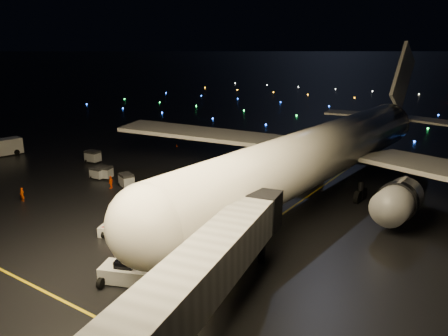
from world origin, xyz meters
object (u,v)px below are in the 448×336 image
at_px(airliner, 335,119).
at_px(baggage_cart_0, 126,180).
at_px(pushback_tug, 126,270).
at_px(crew_a, 22,195).
at_px(crew_c, 111,182).
at_px(baggage_cart_2, 98,173).
at_px(service_truck, 2,147).
at_px(baggage_cart_1, 104,172).
at_px(baggage_cart_3, 93,156).
at_px(belt_loader, 121,221).

relative_size(airliner, baggage_cart_0, 30.67).
xyz_separation_m(pushback_tug, crew_a, (-24.06, 6.05, -0.11)).
height_order(crew_c, baggage_cart_2, crew_c).
bearing_deg(crew_a, baggage_cart_2, 76.60).
distance_m(airliner, crew_c, 30.00).
bearing_deg(crew_c, crew_a, -48.80).
height_order(pushback_tug, baggage_cart_2, pushback_tug).
relative_size(crew_a, baggage_cart_0, 0.79).
distance_m(service_truck, baggage_cart_1, 24.62).
distance_m(baggage_cart_1, baggage_cart_3, 9.66).
bearing_deg(baggage_cart_3, crew_a, -70.55).
xyz_separation_m(belt_loader, baggage_cart_2, (-17.04, 11.49, -0.77)).
bearing_deg(pushback_tug, baggage_cart_3, 122.29).
height_order(belt_loader, baggage_cart_3, belt_loader).
height_order(pushback_tug, service_truck, service_truck).
distance_m(airliner, crew_a, 39.46).
bearing_deg(pushback_tug, airliner, 58.63).
distance_m(crew_a, crew_c, 10.68).
xyz_separation_m(service_truck, crew_c, (28.74, -1.89, -0.56)).
relative_size(belt_loader, baggage_cart_1, 3.15).
height_order(baggage_cart_0, baggage_cart_1, baggage_cart_0).
relative_size(crew_a, crew_c, 1.00).
xyz_separation_m(pushback_tug, baggage_cart_3, (-31.29, 22.83, -0.01)).
bearing_deg(service_truck, baggage_cart_2, 11.72).
height_order(crew_a, baggage_cart_3, baggage_cart_3).
xyz_separation_m(belt_loader, baggage_cart_0, (-10.96, 11.15, -0.67)).
bearing_deg(baggage_cart_1, service_truck, 166.21).
bearing_deg(crew_a, pushback_tug, -25.61).
height_order(pushback_tug, crew_a, pushback_tug).
xyz_separation_m(baggage_cart_1, baggage_cart_2, (-0.70, -0.61, -0.07)).
distance_m(baggage_cart_2, baggage_cart_3, 9.41).
bearing_deg(baggage_cart_2, crew_c, -26.03).
distance_m(service_truck, baggage_cart_3, 17.23).
bearing_deg(baggage_cart_3, pushback_tug, -39.97).
xyz_separation_m(crew_a, baggage_cart_3, (-7.23, 16.78, 0.10)).
bearing_deg(airliner, belt_loader, -111.46).
height_order(belt_loader, service_truck, belt_loader).
relative_size(pushback_tug, baggage_cart_1, 1.94).
height_order(airliner, baggage_cart_1, airliner).
bearing_deg(airliner, pushback_tug, -95.77).
bearing_deg(baggage_cart_1, pushback_tug, -53.20).
relative_size(baggage_cart_0, baggage_cart_2, 1.12).
bearing_deg(service_truck, crew_a, -13.84).
bearing_deg(crew_a, baggage_cart_3, 101.82).
height_order(baggage_cart_1, baggage_cart_2, baggage_cart_1).
relative_size(airliner, service_truck, 8.61).
xyz_separation_m(crew_c, baggage_cart_2, (-4.84, 1.92, -0.04)).
bearing_deg(pushback_tug, crew_a, 144.29).
xyz_separation_m(airliner, baggage_cart_2, (-29.02, -13.68, -8.53)).
bearing_deg(pushback_tug, crew_c, 119.21).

